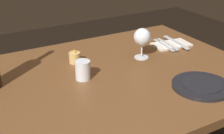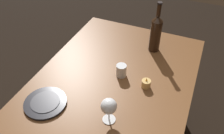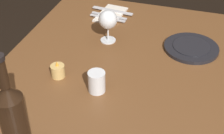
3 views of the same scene
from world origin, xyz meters
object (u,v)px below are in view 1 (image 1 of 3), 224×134
at_px(water_tumbler, 83,71).
at_px(table_knife, 176,42).
at_px(fork_inner, 168,44).
at_px(fork_outer, 164,45).
at_px(folded_napkin, 171,44).
at_px(dinner_plate, 202,86).
at_px(votive_candle, 75,58).
at_px(wine_glass_left, 142,38).

relative_size(water_tumbler, table_knife, 0.37).
bearing_deg(fork_inner, fork_outer, 180.00).
distance_m(folded_napkin, table_knife, 0.03).
distance_m(water_tumbler, table_knife, 0.59).
relative_size(dinner_plate, fork_inner, 1.25).
xyz_separation_m(water_tumbler, table_knife, (0.58, 0.12, -0.02)).
bearing_deg(folded_napkin, fork_outer, 180.00).
bearing_deg(dinner_plate, votive_candle, 126.14).
distance_m(folded_napkin, fork_outer, 0.05).
bearing_deg(water_tumbler, folded_napkin, 12.45).
relative_size(water_tumbler, dinner_plate, 0.34).
distance_m(wine_glass_left, fork_outer, 0.20).
distance_m(fork_outer, table_knife, 0.08).
xyz_separation_m(votive_candle, table_knife, (0.55, -0.04, -0.01)).
bearing_deg(wine_glass_left, fork_inner, 16.28).
height_order(fork_outer, table_knife, same).
bearing_deg(fork_outer, dinner_plate, -108.50).
relative_size(wine_glass_left, water_tumbler, 1.83).
height_order(dinner_plate, fork_outer, dinner_plate).
bearing_deg(table_knife, dinner_plate, -117.92).
xyz_separation_m(wine_glass_left, votive_candle, (-0.29, 0.10, -0.08)).
height_order(wine_glass_left, fork_inner, wine_glass_left).
height_order(folded_napkin, fork_inner, fork_inner).
height_order(water_tumbler, table_knife, water_tumbler).
bearing_deg(wine_glass_left, water_tumbler, -169.01).
height_order(wine_glass_left, dinner_plate, wine_glass_left).
bearing_deg(wine_glass_left, folded_napkin, 14.55).
bearing_deg(fork_outer, table_knife, 0.00).
relative_size(fork_inner, fork_outer, 1.00).
relative_size(water_tumbler, folded_napkin, 0.39).
relative_size(water_tumbler, votive_candle, 1.16).
bearing_deg(table_knife, fork_outer, 180.00).
bearing_deg(votive_candle, folded_napkin, -4.69).
relative_size(dinner_plate, table_knife, 1.07).
height_order(votive_candle, dinner_plate, votive_candle).
relative_size(votive_candle, fork_outer, 0.37).
relative_size(folded_napkin, fork_outer, 1.11).
height_order(water_tumbler, fork_outer, water_tumbler).
relative_size(votive_candle, folded_napkin, 0.33).
xyz_separation_m(water_tumbler, votive_candle, (0.03, 0.16, -0.01)).
xyz_separation_m(dinner_plate, fork_inner, (0.16, 0.41, 0.00)).
xyz_separation_m(fork_outer, table_knife, (0.08, 0.00, 0.00)).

